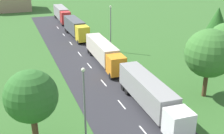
# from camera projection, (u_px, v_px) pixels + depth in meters

# --- Properties ---
(truck_second) EXTENTS (2.86, 14.20, 3.58)m
(truck_second) POSITION_uv_depth(u_px,v_px,m) (150.00, 94.00, 32.51)
(truck_second) COLOR white
(truck_second) RESTS_ON road
(truck_third) EXTENTS (2.84, 14.36, 3.52)m
(truck_third) POSITION_uv_depth(u_px,v_px,m) (104.00, 52.00, 46.88)
(truck_third) COLOR orange
(truck_third) RESTS_ON road
(truck_fourth) EXTENTS (2.79, 12.73, 3.80)m
(truck_fourth) POSITION_uv_depth(u_px,v_px,m) (76.00, 27.00, 62.43)
(truck_fourth) COLOR yellow
(truck_fourth) RESTS_ON road
(truck_fifth) EXTENTS (2.68, 13.19, 3.73)m
(truck_fifth) POSITION_uv_depth(u_px,v_px,m) (62.00, 13.00, 77.82)
(truck_fifth) COLOR red
(truck_fifth) RESTS_ON road
(lamppost_second) EXTENTS (0.36, 0.36, 8.20)m
(lamppost_second) POSITION_uv_depth(u_px,v_px,m) (85.00, 105.00, 25.13)
(lamppost_second) COLOR slate
(lamppost_second) RESTS_ON ground
(lamppost_third) EXTENTS (0.36, 0.36, 8.67)m
(lamppost_third) POSITION_uv_depth(u_px,v_px,m) (111.00, 26.00, 52.16)
(lamppost_third) COLOR slate
(lamppost_third) RESTS_ON ground
(tree_birch) EXTENTS (6.08, 6.08, 8.90)m
(tree_birch) POSITION_uv_depth(u_px,v_px,m) (209.00, 53.00, 34.60)
(tree_birch) COLOR #513823
(tree_birch) RESTS_ON ground
(tree_pine) EXTENTS (4.97, 4.97, 7.65)m
(tree_pine) POSITION_uv_depth(u_px,v_px,m) (31.00, 96.00, 25.52)
(tree_pine) COLOR #513823
(tree_pine) RESTS_ON ground
(tree_elm) EXTENTS (5.80, 5.80, 8.68)m
(tree_elm) POSITION_uv_depth(u_px,v_px,m) (217.00, 25.00, 50.38)
(tree_elm) COLOR #513823
(tree_elm) RESTS_ON ground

